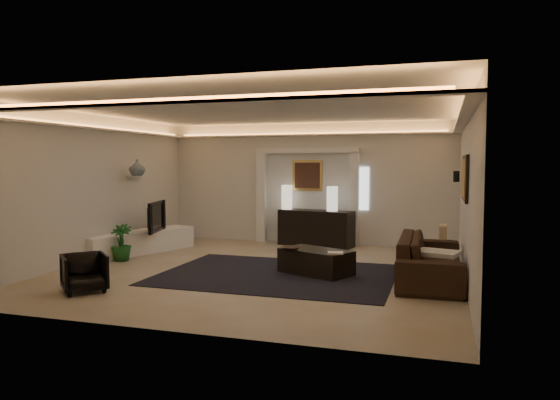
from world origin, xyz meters
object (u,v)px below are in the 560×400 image
(sofa, at_px, (430,259))
(armchair, at_px, (84,273))
(coffee_table, at_px, (316,262))
(console, at_px, (316,229))

(sofa, bearing_deg, armchair, 114.15)
(coffee_table, bearing_deg, armchair, -118.39)
(coffee_table, relative_size, armchair, 1.93)
(console, bearing_deg, coffee_table, -65.11)
(console, xyz_separation_m, sofa, (2.66, -3.02, -0.03))
(console, xyz_separation_m, coffee_table, (0.73, -3.07, -0.20))
(sofa, relative_size, coffee_table, 2.07)
(armchair, bearing_deg, coffee_table, -9.34)
(coffee_table, height_order, armchair, armchair)
(sofa, bearing_deg, console, 40.39)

